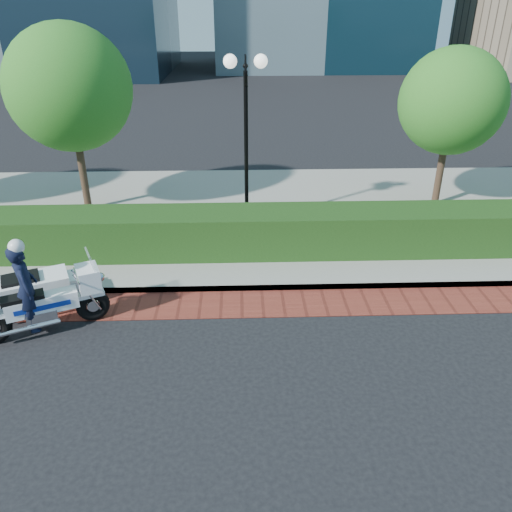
{
  "coord_description": "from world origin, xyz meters",
  "views": [
    {
      "loc": [
        0.82,
        -6.97,
        5.39
      ],
      "look_at": [
        1.12,
        1.66,
        1.0
      ],
      "focal_mm": 35.0,
      "sensor_mm": 36.0,
      "label": 1
    }
  ],
  "objects_px": {
    "tree_b": "(69,88)",
    "tree_c": "(452,102)",
    "lamppost": "(246,116)",
    "police_motorcycle": "(34,293)"
  },
  "relations": [
    {
      "from": "tree_b",
      "to": "tree_c",
      "type": "relative_size",
      "value": 1.14
    },
    {
      "from": "lamppost",
      "to": "tree_c",
      "type": "bearing_deg",
      "value": 13.3
    },
    {
      "from": "tree_c",
      "to": "tree_b",
      "type": "bearing_deg",
      "value": 180.0
    },
    {
      "from": "tree_b",
      "to": "police_motorcycle",
      "type": "relative_size",
      "value": 2.03
    },
    {
      "from": "tree_b",
      "to": "police_motorcycle",
      "type": "xyz_separation_m",
      "value": [
        0.53,
        -5.51,
        -2.79
      ]
    },
    {
      "from": "tree_b",
      "to": "police_motorcycle",
      "type": "height_order",
      "value": "tree_b"
    },
    {
      "from": "police_motorcycle",
      "to": "tree_c",
      "type": "bearing_deg",
      "value": 6.38
    },
    {
      "from": "tree_c",
      "to": "police_motorcycle",
      "type": "relative_size",
      "value": 1.79
    },
    {
      "from": "lamppost",
      "to": "tree_b",
      "type": "distance_m",
      "value": 4.71
    },
    {
      "from": "lamppost",
      "to": "tree_c",
      "type": "relative_size",
      "value": 0.98
    }
  ]
}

